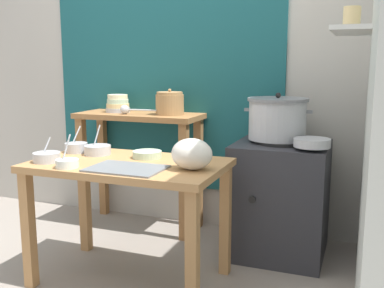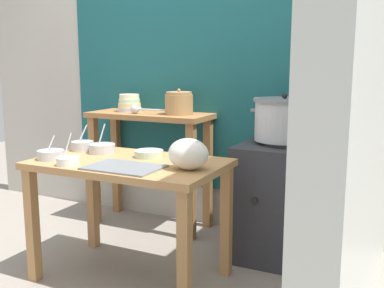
{
  "view_description": "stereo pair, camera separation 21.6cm",
  "coord_description": "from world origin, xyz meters",
  "px_view_note": "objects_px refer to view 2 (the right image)",
  "views": [
    {
      "loc": [
        1.34,
        -2.24,
        1.27
      ],
      "look_at": [
        0.43,
        0.14,
        0.82
      ],
      "focal_mm": 42.29,
      "sensor_mm": 36.0,
      "label": 1
    },
    {
      "loc": [
        1.53,
        -2.16,
        1.27
      ],
      "look_at": [
        0.43,
        0.14,
        0.82
      ],
      "focal_mm": 42.29,
      "sensor_mm": 36.0,
      "label": 2
    }
  ],
  "objects_px": {
    "ladle": "(137,109)",
    "back_shelf_table": "(150,141)",
    "clay_pot": "(179,103)",
    "prep_bowl_3": "(68,161)",
    "prep_bowl_4": "(82,145)",
    "prep_bowl_2": "(149,153)",
    "prep_bowl_1": "(51,154)",
    "stove_block": "(286,200)",
    "bowl_stack_enamel": "(129,104)",
    "serving_tray": "(124,167)",
    "plastic_bag": "(188,154)",
    "prep_bowl_0": "(102,148)",
    "wide_pan": "(316,144)",
    "prep_table": "(129,179)",
    "steamer_pot": "(284,119)"
  },
  "relations": [
    {
      "from": "ladle",
      "to": "back_shelf_table",
      "type": "bearing_deg",
      "value": 55.4
    },
    {
      "from": "clay_pot",
      "to": "prep_bowl_3",
      "type": "xyz_separation_m",
      "value": [
        -0.13,
        -1.09,
        -0.24
      ]
    },
    {
      "from": "prep_bowl_4",
      "to": "prep_bowl_2",
      "type": "bearing_deg",
      "value": 0.39
    },
    {
      "from": "back_shelf_table",
      "to": "prep_bowl_1",
      "type": "height_order",
      "value": "back_shelf_table"
    },
    {
      "from": "stove_block",
      "to": "prep_bowl_3",
      "type": "distance_m",
      "value": 1.42
    },
    {
      "from": "bowl_stack_enamel",
      "to": "prep_bowl_1",
      "type": "distance_m",
      "value": 1.05
    },
    {
      "from": "back_shelf_table",
      "to": "stove_block",
      "type": "distance_m",
      "value": 1.16
    },
    {
      "from": "stove_block",
      "to": "prep_bowl_3",
      "type": "xyz_separation_m",
      "value": [
        -0.99,
        -0.96,
        0.36
      ]
    },
    {
      "from": "serving_tray",
      "to": "plastic_bag",
      "type": "bearing_deg",
      "value": 20.3
    },
    {
      "from": "prep_bowl_2",
      "to": "back_shelf_table",
      "type": "bearing_deg",
      "value": 120.69
    },
    {
      "from": "prep_bowl_2",
      "to": "prep_bowl_4",
      "type": "relative_size",
      "value": 1.06
    },
    {
      "from": "prep_bowl_0",
      "to": "prep_bowl_1",
      "type": "bearing_deg",
      "value": -118.06
    },
    {
      "from": "serving_tray",
      "to": "prep_bowl_2",
      "type": "height_order",
      "value": "prep_bowl_2"
    },
    {
      "from": "stove_block",
      "to": "prep_bowl_0",
      "type": "distance_m",
      "value": 1.25
    },
    {
      "from": "back_shelf_table",
      "to": "ladle",
      "type": "bearing_deg",
      "value": -124.6
    },
    {
      "from": "stove_block",
      "to": "bowl_stack_enamel",
      "type": "bearing_deg",
      "value": 173.6
    },
    {
      "from": "prep_bowl_3",
      "to": "prep_bowl_4",
      "type": "relative_size",
      "value": 1.1
    },
    {
      "from": "ladle",
      "to": "prep_bowl_3",
      "type": "height_order",
      "value": "ladle"
    },
    {
      "from": "prep_bowl_4",
      "to": "wide_pan",
      "type": "bearing_deg",
      "value": 15.48
    },
    {
      "from": "prep_bowl_1",
      "to": "plastic_bag",
      "type": "bearing_deg",
      "value": 8.09
    },
    {
      "from": "bowl_stack_enamel",
      "to": "wide_pan",
      "type": "xyz_separation_m",
      "value": [
        1.52,
        -0.33,
        -0.16
      ]
    },
    {
      "from": "prep_bowl_0",
      "to": "prep_bowl_1",
      "type": "xyz_separation_m",
      "value": [
        -0.15,
        -0.29,
        -0.0
      ]
    },
    {
      "from": "prep_table",
      "to": "ladle",
      "type": "xyz_separation_m",
      "value": [
        -0.43,
        0.75,
        0.33
      ]
    },
    {
      "from": "prep_bowl_1",
      "to": "serving_tray",
      "type": "bearing_deg",
      "value": -0.13
    },
    {
      "from": "ladle",
      "to": "prep_bowl_0",
      "type": "bearing_deg",
      "value": -77.08
    },
    {
      "from": "prep_bowl_0",
      "to": "prep_bowl_2",
      "type": "bearing_deg",
      "value": 3.22
    },
    {
      "from": "prep_bowl_1",
      "to": "prep_bowl_2",
      "type": "relative_size",
      "value": 0.88
    },
    {
      "from": "prep_bowl_2",
      "to": "wide_pan",
      "type": "bearing_deg",
      "value": 23.0
    },
    {
      "from": "steamer_pot",
      "to": "prep_bowl_1",
      "type": "xyz_separation_m",
      "value": [
        -1.15,
        -0.9,
        -0.17
      ]
    },
    {
      "from": "prep_bowl_2",
      "to": "stove_block",
      "type": "bearing_deg",
      "value": 39.07
    },
    {
      "from": "clay_pot",
      "to": "ladle",
      "type": "distance_m",
      "value": 0.33
    },
    {
      "from": "clay_pot",
      "to": "prep_bowl_1",
      "type": "height_order",
      "value": "clay_pot"
    },
    {
      "from": "bowl_stack_enamel",
      "to": "prep_bowl_3",
      "type": "relative_size",
      "value": 1.05
    },
    {
      "from": "prep_table",
      "to": "wide_pan",
      "type": "relative_size",
      "value": 4.99
    },
    {
      "from": "prep_table",
      "to": "clay_pot",
      "type": "xyz_separation_m",
      "value": [
        -0.11,
        0.84,
        0.37
      ]
    },
    {
      "from": "ladle",
      "to": "prep_bowl_2",
      "type": "distance_m",
      "value": 0.8
    },
    {
      "from": "bowl_stack_enamel",
      "to": "prep_bowl_0",
      "type": "relative_size",
      "value": 1.04
    },
    {
      "from": "prep_bowl_0",
      "to": "prep_bowl_2",
      "type": "distance_m",
      "value": 0.33
    },
    {
      "from": "bowl_stack_enamel",
      "to": "prep_bowl_1",
      "type": "bearing_deg",
      "value": -83.11
    },
    {
      "from": "ladle",
      "to": "clay_pot",
      "type": "bearing_deg",
      "value": 15.39
    },
    {
      "from": "plastic_bag",
      "to": "prep_bowl_0",
      "type": "bearing_deg",
      "value": 166.24
    },
    {
      "from": "back_shelf_table",
      "to": "prep_bowl_4",
      "type": "height_order",
      "value": "back_shelf_table"
    },
    {
      "from": "bowl_stack_enamel",
      "to": "prep_bowl_4",
      "type": "relative_size",
      "value": 1.15
    },
    {
      "from": "prep_table",
      "to": "ladle",
      "type": "height_order",
      "value": "ladle"
    },
    {
      "from": "plastic_bag",
      "to": "prep_bowl_0",
      "type": "height_order",
      "value": "prep_bowl_0"
    },
    {
      "from": "stove_block",
      "to": "bowl_stack_enamel",
      "type": "height_order",
      "value": "bowl_stack_enamel"
    },
    {
      "from": "prep_bowl_0",
      "to": "prep_bowl_3",
      "type": "bearing_deg",
      "value": -83.39
    },
    {
      "from": "prep_bowl_2",
      "to": "ladle",
      "type": "bearing_deg",
      "value": 127.85
    },
    {
      "from": "steamer_pot",
      "to": "wide_pan",
      "type": "xyz_separation_m",
      "value": [
        0.25,
        -0.2,
        -0.11
      ]
    },
    {
      "from": "prep_bowl_0",
      "to": "prep_bowl_3",
      "type": "distance_m",
      "value": 0.37
    }
  ]
}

